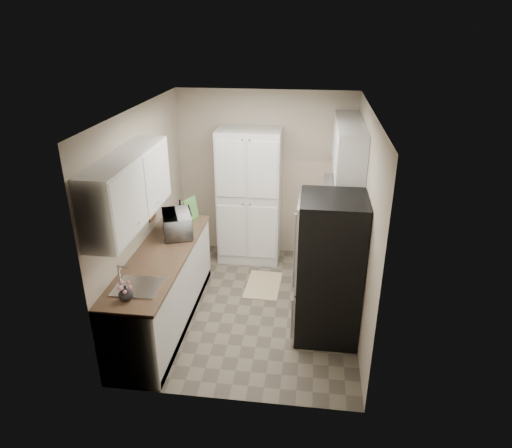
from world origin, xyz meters
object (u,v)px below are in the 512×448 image
at_px(refrigerator, 329,269).
at_px(toaster_oven, 338,202).
at_px(wine_bottle, 180,211).
at_px(pantry_cabinet, 249,197).
at_px(electric_range, 329,264).
at_px(microwave, 178,224).

relative_size(refrigerator, toaster_oven, 4.03).
xyz_separation_m(wine_bottle, toaster_oven, (2.11, 0.59, -0.01)).
distance_m(pantry_cabinet, electric_range, 1.58).
xyz_separation_m(pantry_cabinet, electric_range, (1.17, -0.93, -0.52)).
relative_size(pantry_cabinet, refrigerator, 1.18).
relative_size(wine_bottle, toaster_oven, 0.61).
bearing_deg(wine_bottle, refrigerator, -26.34).
relative_size(microwave, toaster_oven, 1.22).
bearing_deg(microwave, toaster_oven, -83.98).
relative_size(electric_range, toaster_oven, 2.68).
bearing_deg(microwave, pantry_cabinet, -52.56).
xyz_separation_m(refrigerator, toaster_oven, (0.14, 1.56, 0.19)).
bearing_deg(microwave, electric_range, -102.93).
height_order(refrigerator, wine_bottle, refrigerator).
bearing_deg(toaster_oven, wine_bottle, -168.54).
distance_m(pantry_cabinet, wine_bottle, 1.12).
xyz_separation_m(electric_range, microwave, (-1.91, -0.28, 0.58)).
height_order(pantry_cabinet, microwave, pantry_cabinet).
relative_size(refrigerator, microwave, 3.31).
xyz_separation_m(refrigerator, wine_bottle, (-1.97, 0.97, 0.20)).
relative_size(electric_range, microwave, 2.20).
height_order(wine_bottle, toaster_oven, wine_bottle).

